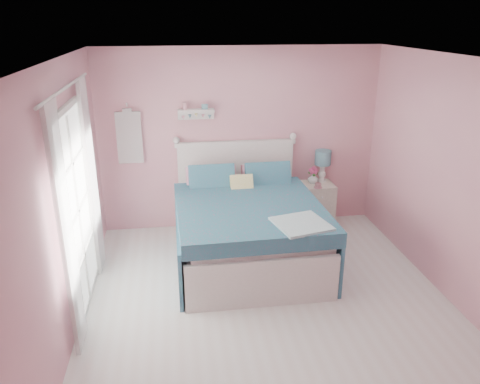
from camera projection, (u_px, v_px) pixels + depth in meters
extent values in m
plane|color=silver|center=(270.00, 306.00, 5.10)|extent=(4.50, 4.50, 0.00)
plane|color=#C57D91|center=(240.00, 140.00, 6.72)|extent=(4.00, 0.00, 4.00)
plane|color=#C57D91|center=(358.00, 341.00, 2.55)|extent=(4.00, 0.00, 4.00)
plane|color=#C57D91|center=(63.00, 206.00, 4.37)|extent=(0.00, 4.50, 4.50)
plane|color=#C57D91|center=(459.00, 185.00, 4.91)|extent=(0.00, 4.50, 4.50)
plane|color=white|center=(276.00, 60.00, 4.18)|extent=(4.50, 4.50, 0.00)
cube|color=silver|center=(247.00, 242.00, 6.02)|extent=(1.69, 2.20, 0.47)
cube|color=silver|center=(247.00, 220.00, 5.91)|extent=(1.62, 2.14, 0.16)
cube|color=silver|center=(236.00, 186.00, 6.90)|extent=(1.67, 0.07, 1.24)
cube|color=silver|center=(236.00, 143.00, 6.67)|extent=(1.73, 0.09, 0.06)
cube|color=silver|center=(263.00, 284.00, 5.01)|extent=(1.67, 0.06, 0.56)
cube|color=#326A7F|center=(249.00, 212.00, 5.71)|extent=(1.80, 1.94, 0.18)
cube|color=pink|center=(211.00, 180.00, 6.47)|extent=(0.69, 0.29, 0.43)
cube|color=pink|center=(266.00, 178.00, 6.58)|extent=(0.69, 0.29, 0.43)
cube|color=#CCBC59|center=(242.00, 186.00, 6.26)|extent=(0.31, 0.22, 0.31)
cube|color=beige|center=(317.00, 204.00, 6.99)|extent=(0.45, 0.42, 0.65)
cube|color=silver|center=(322.00, 197.00, 6.74)|extent=(0.39, 0.02, 0.16)
sphere|color=white|center=(322.00, 197.00, 6.72)|extent=(0.03, 0.03, 0.03)
cylinder|color=white|center=(321.00, 180.00, 6.99)|extent=(0.15, 0.15, 0.02)
cylinder|color=white|center=(322.00, 172.00, 6.94)|extent=(0.08, 0.08, 0.26)
cylinder|color=#5E909D|center=(323.00, 158.00, 6.86)|extent=(0.24, 0.24, 0.21)
imported|color=silver|center=(313.00, 178.00, 6.87)|extent=(0.20, 0.20, 0.16)
imported|color=#C6858F|center=(318.00, 185.00, 6.71)|extent=(0.11, 0.11, 0.07)
sphere|color=#DB4A87|center=(314.00, 168.00, 6.82)|extent=(0.06, 0.06, 0.06)
sphere|color=#DB4A87|center=(316.00, 170.00, 6.85)|extent=(0.06, 0.06, 0.06)
sphere|color=#DB4A87|center=(311.00, 170.00, 6.83)|extent=(0.06, 0.06, 0.06)
sphere|color=#DB4A87|center=(315.00, 173.00, 6.81)|extent=(0.06, 0.06, 0.06)
sphere|color=#DB4A87|center=(312.00, 172.00, 6.81)|extent=(0.06, 0.06, 0.06)
cube|color=silver|center=(196.00, 111.00, 6.40)|extent=(0.50, 0.14, 0.04)
cube|color=silver|center=(196.00, 115.00, 6.48)|extent=(0.50, 0.03, 0.12)
cylinder|color=#D18C99|center=(185.00, 106.00, 6.36)|extent=(0.06, 0.06, 0.10)
cube|color=#5E909D|center=(205.00, 107.00, 6.40)|extent=(0.08, 0.06, 0.07)
cube|color=white|center=(129.00, 138.00, 6.41)|extent=(0.34, 0.03, 0.72)
cube|color=silver|center=(64.00, 110.00, 4.45)|extent=(0.04, 1.32, 0.06)
cube|color=silver|center=(89.00, 298.00, 5.19)|extent=(0.04, 1.32, 0.06)
cube|color=silver|center=(65.00, 241.00, 4.25)|extent=(0.04, 0.06, 2.10)
cube|color=silver|center=(87.00, 192.00, 5.42)|extent=(0.04, 0.06, 2.10)
cube|color=white|center=(77.00, 211.00, 4.82)|extent=(0.02, 1.20, 2.04)
cube|color=white|center=(66.00, 233.00, 4.10)|extent=(0.04, 0.40, 2.32)
cube|color=white|center=(92.00, 179.00, 5.48)|extent=(0.04, 0.40, 2.32)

